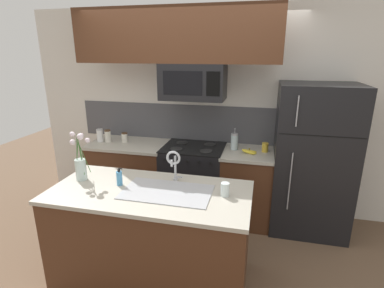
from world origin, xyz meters
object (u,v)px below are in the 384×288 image
at_px(banana_bunch, 249,152).
at_px(sink_faucet, 174,162).
at_px(coffee_tin, 265,147).
at_px(drinking_glass, 225,189).
at_px(storage_jar_medium, 108,136).
at_px(french_press, 234,142).
at_px(dish_soap_bottle, 119,178).
at_px(storage_jar_tall, 100,135).
at_px(stove_range, 193,181).
at_px(storage_jar_short, 125,137).
at_px(flower_vase, 81,164).
at_px(microwave, 193,82).
at_px(refrigerator, 312,160).

xyz_separation_m(banana_bunch, sink_faucet, (-0.63, -0.97, 0.18)).
bearing_deg(coffee_tin, drinking_glass, -104.26).
distance_m(storage_jar_medium, banana_bunch, 1.84).
bearing_deg(french_press, storage_jar_medium, -177.15).
relative_size(french_press, coffee_tin, 2.43).
bearing_deg(dish_soap_bottle, storage_jar_tall, 126.33).
height_order(banana_bunch, sink_faucet, sink_faucet).
bearing_deg(stove_range, storage_jar_short, 177.87).
xyz_separation_m(coffee_tin, flower_vase, (-1.66, -1.23, 0.10)).
relative_size(microwave, coffee_tin, 6.77).
bearing_deg(storage_jar_short, stove_range, -2.13).
height_order(storage_jar_tall, french_press, french_press).
xyz_separation_m(storage_jar_short, french_press, (1.44, 0.02, 0.04)).
distance_m(refrigerator, dish_soap_bottle, 2.18).
bearing_deg(banana_bunch, microwave, 176.76).
height_order(microwave, coffee_tin, microwave).
bearing_deg(refrigerator, coffee_tin, 176.79).
bearing_deg(storage_jar_tall, flower_vase, -67.75).
bearing_deg(banana_bunch, storage_jar_short, 176.67).
distance_m(microwave, coffee_tin, 1.15).
relative_size(storage_jar_medium, french_press, 0.62).
bearing_deg(sink_faucet, microwave, 93.38).
xyz_separation_m(refrigerator, dish_soap_bottle, (-1.80, -1.23, 0.11)).
distance_m(storage_jar_medium, storage_jar_short, 0.22).
relative_size(storage_jar_short, banana_bunch, 0.66).
bearing_deg(storage_jar_medium, storage_jar_tall, -179.00).
height_order(microwave, drinking_glass, microwave).
height_order(stove_range, banana_bunch, banana_bunch).
relative_size(sink_faucet, dish_soap_bottle, 1.85).
distance_m(coffee_tin, dish_soap_bottle, 1.79).
xyz_separation_m(microwave, drinking_glass, (0.55, -1.18, -0.76)).
relative_size(refrigerator, banana_bunch, 9.10).
xyz_separation_m(microwave, french_press, (0.50, 0.08, -0.71)).
distance_m(storage_jar_tall, sink_faucet, 1.67).
bearing_deg(coffee_tin, stove_range, -176.69).
distance_m(banana_bunch, coffee_tin, 0.21).
height_order(banana_bunch, dish_soap_bottle, dish_soap_bottle).
relative_size(french_press, drinking_glass, 2.31).
height_order(storage_jar_medium, french_press, french_press).
xyz_separation_m(storage_jar_medium, sink_faucet, (1.22, -1.01, 0.12)).
bearing_deg(microwave, sink_faucet, -86.62).
distance_m(storage_jar_tall, storage_jar_medium, 0.11).
height_order(microwave, storage_jar_medium, microwave).
distance_m(storage_jar_tall, drinking_glass, 2.17).
distance_m(microwave, dish_soap_bottle, 1.46).
distance_m(french_press, dish_soap_bottle, 1.56).
bearing_deg(storage_jar_tall, stove_range, 1.10).
bearing_deg(storage_jar_medium, flower_vase, -72.81).
bearing_deg(drinking_glass, microwave, 115.00).
bearing_deg(drinking_glass, sink_faucet, 161.23).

